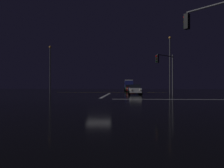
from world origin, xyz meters
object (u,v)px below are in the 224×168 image
Objects in this scene: traffic_signal_se at (222,33)px; traffic_signal_ne at (166,67)px; sedan_gray at (130,88)px; sedan_blue at (133,89)px; sedan_red at (130,88)px; sedan_white at (135,89)px; streetlamp_right_near at (170,61)px; streetlamp_left_near at (50,66)px; sedan_green at (129,88)px; box_truck at (129,84)px.

traffic_signal_se reaches higher than traffic_signal_ne.
sedan_blue is at bearing -89.09° from sedan_gray.
sedan_red is 10.45m from sedan_gray.
streetlamp_right_near is at bearing 27.64° from sedan_white.
streetlamp_left_near is (-14.75, 3.19, 4.09)m from sedan_white.
traffic_signal_se is at bearing -81.07° from sedan_blue.
traffic_signal_se is at bearing -82.87° from sedan_green.
sedan_green is (-0.58, 18.47, 0.00)m from sedan_white.
sedan_green is at bearing 93.01° from sedan_blue.
streetlamp_right_near reaches higher than traffic_signal_se.
streetlamp_left_near is (-14.37, -27.04, 3.18)m from box_truck.
streetlamp_left_near is 20.87m from streetlamp_right_near.
traffic_signal_se is (4.50, -44.04, 3.84)m from sedan_gray.
sedan_red is at bearing 105.64° from traffic_signal_ne.
sedan_white is at bearing -12.22° from streetlamp_left_near.
sedan_white is 0.51× the size of streetlamp_left_near.
traffic_signal_se is (4.66, -50.56, 2.93)m from box_truck.
traffic_signal_ne is at bearing -66.76° from sedan_blue.
traffic_signal_ne is (4.24, -3.17, 3.28)m from sedan_white.
traffic_signal_se is at bearing -89.89° from traffic_signal_ne.
sedan_red is at bearing 93.42° from sedan_blue.
sedan_blue is 0.52× the size of box_truck.
traffic_signal_se is at bearing -94.44° from streetlamp_right_near.
streetlamp_left_near reaches higher than sedan_blue.
sedan_red is at bearing 91.54° from sedan_white.
streetlamp_right_near reaches higher than sedan_red.
sedan_gray is at bearing 107.16° from streetlamp_right_near.
box_truck is (0.20, 11.76, 0.91)m from sedan_green.
traffic_signal_ne is 0.70× the size of streetlamp_left_near.
sedan_green is at bearing 97.13° from traffic_signal_se.
streetlamp_right_near reaches higher than sedan_white.
sedan_red is 12.89m from streetlamp_right_near.
sedan_green and sedan_gray have the same top height.
sedan_gray is (0.13, 10.45, 0.00)m from sedan_red.
sedan_gray is 0.44× the size of streetlamp_right_near.
box_truck is 0.84× the size of streetlamp_right_near.
streetlamp_right_near is (6.69, -15.28, 4.80)m from sedan_green.
streetlamp_right_near is (1.83, 23.53, 0.96)m from traffic_signal_se.
sedan_white and sedan_gray have the same top height.
streetlamp_left_near is (-14.52, -20.51, 4.09)m from sedan_gray.
sedan_green is 0.51× the size of streetlamp_left_near.
streetlamp_right_near is at bearing -57.31° from sedan_red.
sedan_white is 0.44× the size of streetlamp_right_near.
sedan_white is 6.23m from traffic_signal_ne.
traffic_signal_ne is 6.80m from streetlamp_right_near.
traffic_signal_ne is (-0.03, 17.17, -0.56)m from traffic_signal_se.
sedan_white is 0.64× the size of traffic_signal_se.
traffic_signal_se is 0.80× the size of streetlamp_left_near.
traffic_signal_ne reaches higher than box_truck.
sedan_gray is 6.59m from box_truck.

